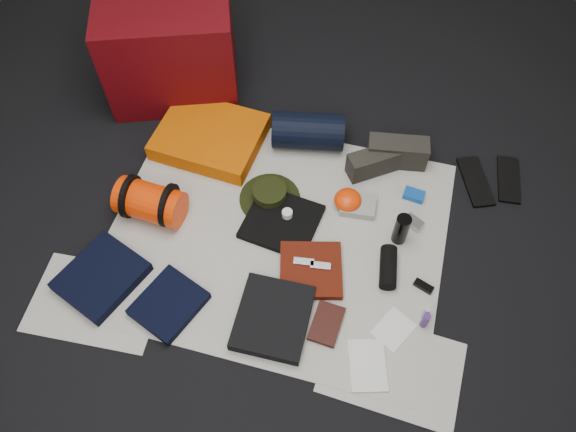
% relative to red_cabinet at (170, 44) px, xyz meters
% --- Properties ---
extents(floor, '(4.50, 4.50, 0.02)m').
position_rel_red_cabinet_xyz_m(floor, '(0.84, -0.85, -0.30)').
color(floor, black).
rests_on(floor, ground).
extents(newspaper_mat, '(1.60, 1.30, 0.01)m').
position_rel_red_cabinet_xyz_m(newspaper_mat, '(0.84, -0.85, -0.28)').
color(newspaper_mat, silver).
rests_on(newspaper_mat, floor).
extents(newspaper_sheet_front_left, '(0.61, 0.44, 0.00)m').
position_rel_red_cabinet_xyz_m(newspaper_sheet_front_left, '(0.14, -1.40, -0.28)').
color(newspaper_sheet_front_left, silver).
rests_on(newspaper_sheet_front_left, floor).
extents(newspaper_sheet_front_right, '(0.60, 0.43, 0.00)m').
position_rel_red_cabinet_xyz_m(newspaper_sheet_front_right, '(1.49, -1.35, -0.28)').
color(newspaper_sheet_front_right, silver).
rests_on(newspaper_sheet_front_right, floor).
extents(red_cabinet, '(0.84, 0.78, 0.57)m').
position_rel_red_cabinet_xyz_m(red_cabinet, '(0.00, 0.00, 0.00)').
color(red_cabinet, '#52060B').
rests_on(red_cabinet, floor).
extents(sleeping_pad, '(0.57, 0.48, 0.10)m').
position_rel_red_cabinet_xyz_m(sleeping_pad, '(0.34, -0.39, -0.23)').
color(sleeping_pad, '#D15702').
rests_on(sleeping_pad, newspaper_mat).
extents(stuff_sack, '(0.33, 0.21, 0.19)m').
position_rel_red_cabinet_xyz_m(stuff_sack, '(0.21, -0.89, -0.18)').
color(stuff_sack, '#F53404').
rests_on(stuff_sack, newspaper_mat).
extents(sack_strap_left, '(0.02, 0.22, 0.22)m').
position_rel_red_cabinet_xyz_m(sack_strap_left, '(0.11, -0.89, -0.17)').
color(sack_strap_left, black).
rests_on(sack_strap_left, newspaper_mat).
extents(sack_strap_right, '(0.02, 0.22, 0.22)m').
position_rel_red_cabinet_xyz_m(sack_strap_right, '(0.31, -0.89, -0.17)').
color(sack_strap_right, black).
rests_on(sack_strap_right, newspaper_mat).
extents(navy_duffel, '(0.41, 0.26, 0.20)m').
position_rel_red_cabinet_xyz_m(navy_duffel, '(0.85, -0.25, -0.18)').
color(navy_duffel, black).
rests_on(navy_duffel, newspaper_mat).
extents(boonie_brim, '(0.41, 0.41, 0.01)m').
position_rel_red_cabinet_xyz_m(boonie_brim, '(0.75, -0.66, -0.28)').
color(boonie_brim, black).
rests_on(boonie_brim, newspaper_mat).
extents(boonie_crown, '(0.17, 0.17, 0.07)m').
position_rel_red_cabinet_xyz_m(boonie_crown, '(0.75, -0.66, -0.23)').
color(boonie_crown, black).
rests_on(boonie_crown, boonie_brim).
extents(hiking_boot_left, '(0.28, 0.24, 0.13)m').
position_rel_red_cabinet_xyz_m(hiking_boot_left, '(1.21, -0.34, -0.21)').
color(hiking_boot_left, '#2A2721').
rests_on(hiking_boot_left, newspaper_mat).
extents(hiking_boot_right, '(0.32, 0.16, 0.15)m').
position_rel_red_cabinet_xyz_m(hiking_boot_right, '(1.32, -0.25, -0.20)').
color(hiking_boot_right, '#2A2721').
rests_on(hiking_boot_right, newspaper_mat).
extents(flip_flop_left, '(0.22, 0.33, 0.02)m').
position_rel_red_cabinet_xyz_m(flip_flop_left, '(1.75, -0.28, -0.28)').
color(flip_flop_left, black).
rests_on(flip_flop_left, floor).
extents(flip_flop_right, '(0.13, 0.30, 0.02)m').
position_rel_red_cabinet_xyz_m(flip_flop_right, '(1.91, -0.22, -0.28)').
color(flip_flop_right, black).
rests_on(flip_flop_right, floor).
extents(trousers_navy_a, '(0.42, 0.44, 0.06)m').
position_rel_red_cabinet_xyz_m(trousers_navy_a, '(0.12, -1.29, -0.25)').
color(trousers_navy_a, black).
rests_on(trousers_navy_a, newspaper_mat).
extents(trousers_navy_b, '(0.34, 0.36, 0.05)m').
position_rel_red_cabinet_xyz_m(trousers_navy_b, '(0.47, -1.34, -0.26)').
color(trousers_navy_b, black).
rests_on(trousers_navy_b, newspaper_mat).
extents(trousers_charcoal, '(0.32, 0.37, 0.06)m').
position_rel_red_cabinet_xyz_m(trousers_charcoal, '(0.94, -1.28, -0.25)').
color(trousers_charcoal, black).
rests_on(trousers_charcoal, newspaper_mat).
extents(black_tshirt, '(0.38, 0.36, 0.03)m').
position_rel_red_cabinet_xyz_m(black_tshirt, '(0.85, -0.78, -0.26)').
color(black_tshirt, black).
rests_on(black_tshirt, newspaper_mat).
extents(red_shirt, '(0.35, 0.35, 0.04)m').
position_rel_red_cabinet_xyz_m(red_shirt, '(1.05, -1.01, -0.26)').
color(red_shirt, '#531509').
rests_on(red_shirt, newspaper_mat).
extents(orange_stuff_sack, '(0.18, 0.18, 0.09)m').
position_rel_red_cabinet_xyz_m(orange_stuff_sack, '(1.13, -0.59, -0.23)').
color(orange_stuff_sack, '#F53404').
rests_on(orange_stuff_sack, newspaper_mat).
extents(first_aid_pouch, '(0.18, 0.14, 0.04)m').
position_rel_red_cabinet_xyz_m(first_aid_pouch, '(1.19, -0.60, -0.26)').
color(first_aid_pouch, gray).
rests_on(first_aid_pouch, newspaper_mat).
extents(water_bottle, '(0.08, 0.08, 0.18)m').
position_rel_red_cabinet_xyz_m(water_bottle, '(1.41, -0.72, -0.19)').
color(water_bottle, black).
rests_on(water_bottle, newspaper_mat).
extents(speaker, '(0.11, 0.21, 0.08)m').
position_rel_red_cabinet_xyz_m(speaker, '(1.39, -0.91, -0.24)').
color(speaker, black).
rests_on(speaker, newspaper_mat).
extents(compact_camera, '(0.11, 0.09, 0.04)m').
position_rel_red_cabinet_xyz_m(compact_camera, '(1.47, -0.62, -0.26)').
color(compact_camera, silver).
rests_on(compact_camera, newspaper_mat).
extents(cyan_case, '(0.11, 0.08, 0.03)m').
position_rel_red_cabinet_xyz_m(cyan_case, '(1.45, -0.46, -0.26)').
color(cyan_case, '#1047A0').
rests_on(cyan_case, newspaper_mat).
extents(toiletry_purple, '(0.04, 0.04, 0.10)m').
position_rel_red_cabinet_xyz_m(toiletry_purple, '(1.59, -1.13, -0.23)').
color(toiletry_purple, '#43216C').
rests_on(toiletry_purple, newspaper_mat).
extents(toiletry_clear, '(0.03, 0.03, 0.09)m').
position_rel_red_cabinet_xyz_m(toiletry_clear, '(1.59, -1.09, -0.24)').
color(toiletry_clear, '#ACB0AB').
rests_on(toiletry_clear, newspaper_mat).
extents(paperback_book, '(0.14, 0.20, 0.03)m').
position_rel_red_cabinet_xyz_m(paperback_book, '(1.18, -1.24, -0.27)').
color(paperback_book, black).
rests_on(paperback_book, newspaper_mat).
extents(map_booklet, '(0.21, 0.26, 0.01)m').
position_rel_red_cabinet_xyz_m(map_booklet, '(1.39, -1.38, -0.27)').
color(map_booklet, silver).
rests_on(map_booklet, newspaper_mat).
extents(map_printout, '(0.20, 0.22, 0.01)m').
position_rel_red_cabinet_xyz_m(map_printout, '(1.47, -1.19, -0.28)').
color(map_printout, silver).
rests_on(map_printout, newspaper_mat).
extents(sunglasses, '(0.10, 0.06, 0.02)m').
position_rel_red_cabinet_xyz_m(sunglasses, '(1.57, -0.95, -0.27)').
color(sunglasses, black).
rests_on(sunglasses, newspaper_mat).
extents(key_cluster, '(0.09, 0.09, 0.01)m').
position_rel_red_cabinet_xyz_m(key_cluster, '(0.09, -1.43, -0.27)').
color(key_cluster, silver).
rests_on(key_cluster, newspaper_mat).
extents(tape_roll, '(0.05, 0.05, 0.04)m').
position_rel_red_cabinet_xyz_m(tape_roll, '(0.87, -0.75, -0.23)').
color(tape_roll, silver).
rests_on(tape_roll, black_tshirt).
extents(energy_bar_a, '(0.10, 0.05, 0.01)m').
position_rel_red_cabinet_xyz_m(energy_bar_a, '(1.01, -0.99, -0.23)').
color(energy_bar_a, silver).
rests_on(energy_bar_a, red_shirt).
extents(energy_bar_b, '(0.10, 0.05, 0.01)m').
position_rel_red_cabinet_xyz_m(energy_bar_b, '(1.09, -0.99, -0.23)').
color(energy_bar_b, silver).
rests_on(energy_bar_b, red_shirt).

